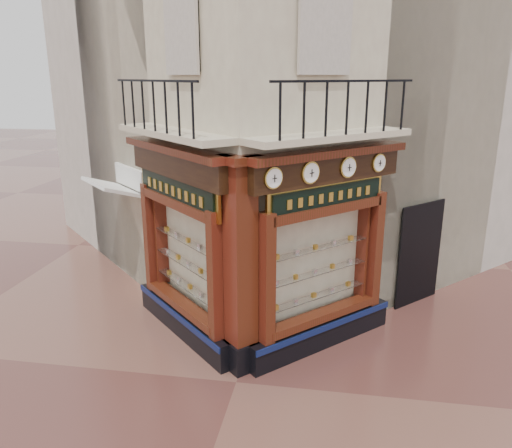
% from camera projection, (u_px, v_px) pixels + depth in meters
% --- Properties ---
extents(ground, '(80.00, 80.00, 0.00)m').
position_uv_depth(ground, '(236.00, 382.00, 8.87)').
color(ground, '#552E27').
rests_on(ground, ground).
extents(main_building, '(11.31, 11.31, 12.00)m').
position_uv_depth(main_building, '(281.00, 45.00, 12.98)').
color(main_building, beige).
rests_on(main_building, ground).
extents(neighbour_left, '(11.31, 11.31, 11.00)m').
position_uv_depth(neighbour_left, '(212.00, 67.00, 15.85)').
color(neighbour_left, beige).
rests_on(neighbour_left, ground).
extents(neighbour_right, '(11.31, 11.31, 11.00)m').
position_uv_depth(neighbour_right, '(371.00, 67.00, 15.08)').
color(neighbour_right, beige).
rests_on(neighbour_right, ground).
extents(shopfront_left, '(2.86, 2.86, 3.98)m').
position_uv_depth(shopfront_left, '(182.00, 245.00, 10.01)').
color(shopfront_left, black).
rests_on(shopfront_left, ground).
extents(shopfront_right, '(2.86, 2.86, 3.98)m').
position_uv_depth(shopfront_right, '(323.00, 253.00, 9.57)').
color(shopfront_right, black).
rests_on(shopfront_right, ground).
extents(corner_pilaster, '(0.85, 0.85, 3.98)m').
position_uv_depth(corner_pilaster, '(241.00, 270.00, 8.79)').
color(corner_pilaster, black).
rests_on(corner_pilaster, ground).
extents(balcony, '(5.94, 2.97, 1.03)m').
position_uv_depth(balcony, '(250.00, 134.00, 9.07)').
color(balcony, beige).
rests_on(balcony, ground).
extents(clock_a, '(0.30, 0.30, 0.37)m').
position_uv_depth(clock_a, '(273.00, 178.00, 8.19)').
color(clock_a, gold).
rests_on(clock_a, ground).
extents(clock_b, '(0.32, 0.32, 0.40)m').
position_uv_depth(clock_b, '(311.00, 173.00, 8.64)').
color(clock_b, gold).
rests_on(clock_b, ground).
extents(clock_c, '(0.31, 0.31, 0.39)m').
position_uv_depth(clock_c, '(348.00, 167.00, 9.16)').
color(clock_c, gold).
rests_on(clock_c, ground).
extents(clock_d, '(0.29, 0.29, 0.36)m').
position_uv_depth(clock_d, '(379.00, 163.00, 9.62)').
color(clock_d, gold).
rests_on(clock_d, ground).
extents(awning, '(1.88, 1.88, 0.38)m').
position_uv_depth(awning, '(121.00, 288.00, 12.81)').
color(awning, white).
rests_on(awning, ground).
extents(signboard_left, '(2.28, 2.28, 0.61)m').
position_uv_depth(signboard_left, '(176.00, 191.00, 9.64)').
color(signboard_left, gold).
rests_on(signboard_left, ground).
extents(signboard_right, '(2.05, 2.05, 0.55)m').
position_uv_depth(signboard_right, '(328.00, 196.00, 9.19)').
color(signboard_right, gold).
rests_on(signboard_right, ground).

